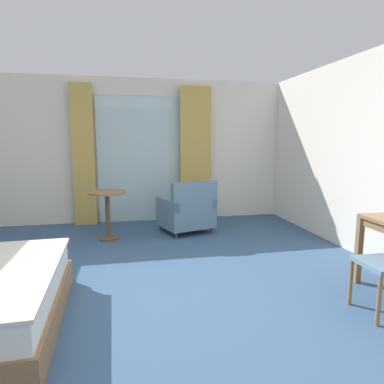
# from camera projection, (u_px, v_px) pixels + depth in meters

# --- Properties ---
(ground) EXTENTS (6.51, 7.12, 0.10)m
(ground) POSITION_uv_depth(u_px,v_px,m) (137.00, 303.00, 3.27)
(ground) COLOR #38567A
(wall_back) EXTENTS (6.11, 0.12, 2.62)m
(wall_back) POSITION_uv_depth(u_px,v_px,m) (127.00, 151.00, 6.25)
(wall_back) COLOR white
(wall_back) RESTS_ON ground
(balcony_glass_door) EXTENTS (1.58, 0.02, 2.31)m
(balcony_glass_door) POSITION_uv_depth(u_px,v_px,m) (141.00, 160.00, 6.25)
(balcony_glass_door) COLOR silver
(balcony_glass_door) RESTS_ON ground
(curtain_panel_left) EXTENTS (0.38, 0.10, 2.48)m
(curtain_panel_left) POSITION_uv_depth(u_px,v_px,m) (83.00, 156.00, 5.94)
(curtain_panel_left) COLOR tan
(curtain_panel_left) RESTS_ON ground
(curtain_panel_right) EXTENTS (0.58, 0.10, 2.48)m
(curtain_panel_right) POSITION_uv_depth(u_px,v_px,m) (195.00, 155.00, 6.34)
(curtain_panel_right) COLOR tan
(curtain_panel_right) RESTS_ON ground
(armchair_by_window) EXTENTS (0.95, 0.91, 0.87)m
(armchair_by_window) POSITION_uv_depth(u_px,v_px,m) (187.00, 212.00, 5.55)
(armchair_by_window) COLOR slate
(armchair_by_window) RESTS_ON ground
(round_cafe_table) EXTENTS (0.58, 0.58, 0.74)m
(round_cafe_table) POSITION_uv_depth(u_px,v_px,m) (107.00, 205.00, 5.15)
(round_cafe_table) COLOR olive
(round_cafe_table) RESTS_ON ground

